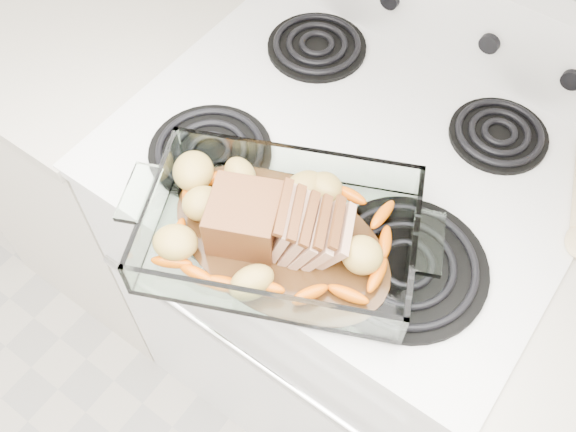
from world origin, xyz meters
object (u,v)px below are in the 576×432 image
Objects in this scene: electric_range at (339,271)px; counter_left at (129,146)px; baking_dish at (280,235)px; pork_roast at (269,219)px.

electric_range is 0.67m from counter_left.
baking_dish is at bearing -86.79° from electric_range.
counter_left is at bearing 136.52° from baking_dish.
electric_range is 0.54m from baking_dish.
pork_roast is (0.66, -0.24, 0.52)m from counter_left.
electric_range is 2.81× the size of baking_dish.
baking_dish is 0.03m from pork_roast.
electric_range is at bearing 72.05° from pork_roast.
counter_left is (-0.67, -0.00, -0.02)m from electric_range.
electric_range is 5.28× the size of pork_roast.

